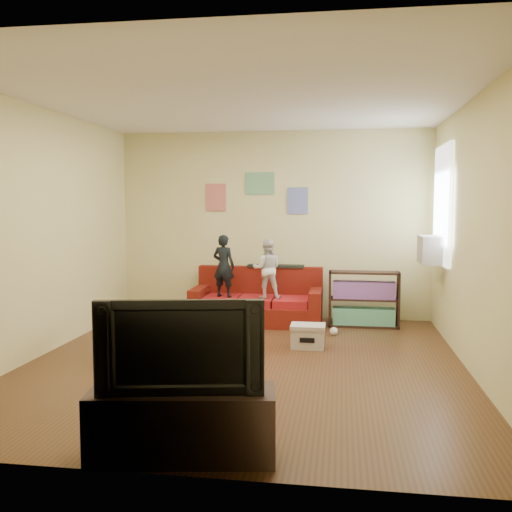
# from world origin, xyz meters

# --- Properties ---
(room_shell) EXTENTS (4.52, 5.02, 2.72)m
(room_shell) POSITION_xyz_m (0.00, 0.00, 1.35)
(room_shell) COLOR #53321B
(room_shell) RESTS_ON ground
(sofa) EXTENTS (1.79, 0.82, 0.79)m
(sofa) POSITION_xyz_m (-0.16, 2.06, 0.26)
(sofa) COLOR maroon
(sofa) RESTS_ON ground
(child_a) EXTENTS (0.36, 0.28, 0.86)m
(child_a) POSITION_xyz_m (-0.62, 1.90, 0.81)
(child_a) COLOR black
(child_a) RESTS_ON sofa
(child_b) EXTENTS (0.43, 0.36, 0.80)m
(child_b) POSITION_xyz_m (-0.02, 1.90, 0.78)
(child_b) COLOR silver
(child_b) RESTS_ON sofa
(coffee_table) EXTENTS (0.99, 0.55, 0.45)m
(coffee_table) POSITION_xyz_m (-0.99, 0.16, 0.38)
(coffee_table) COLOR #9D8045
(coffee_table) RESTS_ON ground
(remote) EXTENTS (0.20, 0.10, 0.02)m
(remote) POSITION_xyz_m (-1.24, 0.04, 0.46)
(remote) COLOR black
(remote) RESTS_ON coffee_table
(game_controller) EXTENTS (0.15, 0.08, 0.03)m
(game_controller) POSITION_xyz_m (-0.79, 0.21, 0.46)
(game_controller) COLOR silver
(game_controller) RESTS_ON coffee_table
(bookshelf) EXTENTS (0.94, 0.28, 0.75)m
(bookshelf) POSITION_xyz_m (1.29, 2.01, 0.33)
(bookshelf) COLOR black
(bookshelf) RESTS_ON ground
(window) EXTENTS (0.04, 1.08, 1.48)m
(window) POSITION_xyz_m (2.22, 1.65, 1.64)
(window) COLOR white
(window) RESTS_ON room_shell
(ac_unit) EXTENTS (0.28, 0.55, 0.35)m
(ac_unit) POSITION_xyz_m (2.10, 1.65, 1.08)
(ac_unit) COLOR #B7B2A3
(ac_unit) RESTS_ON window
(artwork_left) EXTENTS (0.30, 0.01, 0.40)m
(artwork_left) POSITION_xyz_m (-0.85, 2.48, 1.75)
(artwork_left) COLOR #D87266
(artwork_left) RESTS_ON room_shell
(artwork_center) EXTENTS (0.42, 0.01, 0.32)m
(artwork_center) POSITION_xyz_m (-0.20, 2.48, 1.95)
(artwork_center) COLOR #72B27F
(artwork_center) RESTS_ON room_shell
(artwork_right) EXTENTS (0.30, 0.01, 0.38)m
(artwork_right) POSITION_xyz_m (0.35, 2.48, 1.70)
(artwork_right) COLOR #727FCC
(artwork_right) RESTS_ON room_shell
(file_box) EXTENTS (0.39, 0.30, 0.27)m
(file_box) POSITION_xyz_m (0.61, 0.74, 0.14)
(file_box) COLOR beige
(file_box) RESTS_ON ground
(tv_stand) EXTENTS (1.25, 0.57, 0.45)m
(tv_stand) POSITION_xyz_m (-0.03, -2.25, 0.23)
(tv_stand) COLOR #3E2A25
(tv_stand) RESTS_ON ground
(television) EXTENTS (1.07, 0.33, 0.61)m
(television) POSITION_xyz_m (-0.03, -2.25, 0.76)
(television) COLOR black
(television) RESTS_ON tv_stand
(tissue) EXTENTS (0.12, 0.12, 0.10)m
(tissue) POSITION_xyz_m (0.90, 1.41, 0.05)
(tissue) COLOR silver
(tissue) RESTS_ON ground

